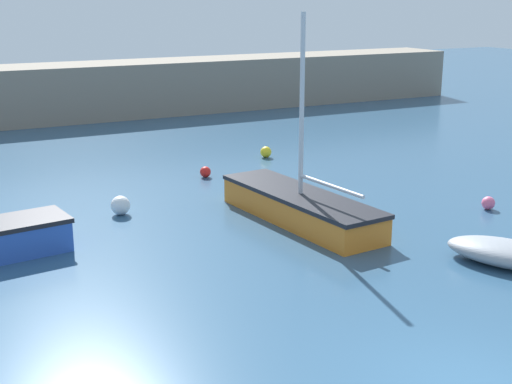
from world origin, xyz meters
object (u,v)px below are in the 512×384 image
at_px(mooring_buoy_pink, 488,203).
at_px(mooring_buoy_red, 205,172).
at_px(mooring_buoy_white, 120,205).
at_px(mooring_buoy_yellow, 266,152).
at_px(sailboat_tall_mast, 300,206).
at_px(open_tender_yellow, 509,253).

bearing_deg(mooring_buoy_pink, mooring_buoy_red, 128.52).
relative_size(mooring_buoy_red, mooring_buoy_white, 0.68).
height_order(mooring_buoy_red, mooring_buoy_white, mooring_buoy_white).
relative_size(mooring_buoy_white, mooring_buoy_pink, 1.42).
relative_size(mooring_buoy_white, mooring_buoy_yellow, 1.28).
bearing_deg(sailboat_tall_mast, mooring_buoy_pink, -111.06).
xyz_separation_m(mooring_buoy_red, mooring_buoy_yellow, (3.44, 1.84, 0.03)).
distance_m(sailboat_tall_mast, mooring_buoy_yellow, 8.44).
height_order(open_tender_yellow, mooring_buoy_white, open_tender_yellow).
height_order(mooring_buoy_red, mooring_buoy_yellow, mooring_buoy_yellow).
bearing_deg(mooring_buoy_white, mooring_buoy_yellow, 32.79).
relative_size(sailboat_tall_mast, mooring_buoy_red, 15.67).
distance_m(mooring_buoy_red, mooring_buoy_pink, 9.74).
distance_m(mooring_buoy_white, mooring_buoy_pink, 11.12).
xyz_separation_m(sailboat_tall_mast, open_tender_yellow, (2.72, -5.27, -0.17)).
bearing_deg(open_tender_yellow, mooring_buoy_yellow, 151.01).
distance_m(sailboat_tall_mast, mooring_buoy_red, 6.03).
bearing_deg(open_tender_yellow, mooring_buoy_white, -166.79).
relative_size(sailboat_tall_mast, mooring_buoy_pink, 15.23).
distance_m(mooring_buoy_white, mooring_buoy_yellow, 8.90).
xyz_separation_m(sailboat_tall_mast, mooring_buoy_yellow, (3.09, 7.85, -0.24)).
relative_size(open_tender_yellow, mooring_buoy_red, 8.53).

